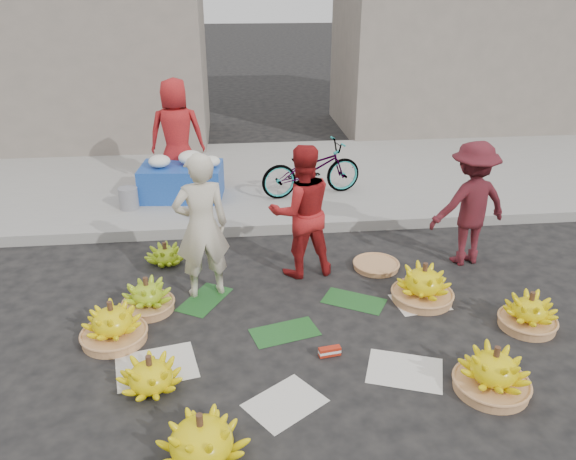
{
  "coord_description": "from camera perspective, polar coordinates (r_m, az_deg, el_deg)",
  "views": [
    {
      "loc": [
        -0.56,
        -4.78,
        3.19
      ],
      "look_at": [
        0.03,
        0.69,
        0.7
      ],
      "focal_mm": 35.0,
      "sensor_mm": 36.0,
      "label": 1
    }
  ],
  "objects": [
    {
      "name": "vendor_cream",
      "position": [
        5.94,
        -8.78,
        0.34
      ],
      "size": [
        0.66,
        0.51,
        1.6
      ],
      "primitive_type": "imported",
      "rotation": [
        0.0,
        0.0,
        3.38
      ],
      "color": "beige",
      "rests_on": "ground"
    },
    {
      "name": "grey_bucket",
      "position": [
        8.42,
        -15.89,
        3.12
      ],
      "size": [
        0.27,
        0.27,
        0.31
      ],
      "primitive_type": "cylinder",
      "color": "gray",
      "rests_on": "sidewalk"
    },
    {
      "name": "flower_vendor",
      "position": [
        8.93,
        -11.24,
        9.52
      ],
      "size": [
        0.85,
        0.57,
        1.71
      ],
      "primitive_type": "imported",
      "rotation": [
        0.0,
        0.0,
        3.17
      ],
      "color": "red",
      "rests_on": "sidewalk"
    },
    {
      "name": "building_right",
      "position": [
        13.49,
        17.01,
        20.44
      ],
      "size": [
        5.0,
        3.0,
        5.0
      ],
      "primitive_type": "cube",
      "color": "gray",
      "rests_on": "sidewalk"
    },
    {
      "name": "basket_spare",
      "position": [
        6.82,
        8.93,
        -3.58
      ],
      "size": [
        0.62,
        0.62,
        0.06
      ],
      "primitive_type": "cylinder",
      "rotation": [
        0.0,
        0.0,
        0.18
      ],
      "color": "#B1774A",
      "rests_on": "ground"
    },
    {
      "name": "banana_bunch_3",
      "position": [
        5.12,
        20.14,
        -13.38
      ],
      "size": [
        0.7,
        0.7,
        0.43
      ],
      "rotation": [
        0.0,
        0.0,
        0.39
      ],
      "color": "#B1774A",
      "rests_on": "ground"
    },
    {
      "name": "man_striped",
      "position": [
        6.94,
        18.04,
        2.54
      ],
      "size": [
        1.06,
        0.74,
        1.51
      ],
      "primitive_type": "imported",
      "rotation": [
        0.0,
        0.0,
        3.34
      ],
      "color": "maroon",
      "rests_on": "ground"
    },
    {
      "name": "incense_stack",
      "position": [
        5.29,
        4.26,
        -12.21
      ],
      "size": [
        0.21,
        0.1,
        0.08
      ],
      "primitive_type": "cube",
      "rotation": [
        0.0,
        0.0,
        0.16
      ],
      "color": "#B32613",
      "rests_on": "ground"
    },
    {
      "name": "banana_bunch_6",
      "position": [
        6.04,
        -14.09,
        -6.61
      ],
      "size": [
        0.57,
        0.57,
        0.38
      ],
      "rotation": [
        0.0,
        0.0,
        0.32
      ],
      "color": "#B1774A",
      "rests_on": "ground"
    },
    {
      "name": "banana_bunch_7",
      "position": [
        6.96,
        -12.35,
        -2.48
      ],
      "size": [
        0.54,
        0.54,
        0.28
      ],
      "rotation": [
        0.0,
        0.0,
        0.37
      ],
      "color": "#78A717",
      "rests_on": "ground"
    },
    {
      "name": "sidewalk",
      "position": [
        9.62,
        -2.47,
        5.34
      ],
      "size": [
        40.0,
        4.0,
        0.12
      ],
      "primitive_type": "cube",
      "color": "gray",
      "rests_on": "ground"
    },
    {
      "name": "banana_bunch_4",
      "position": [
        6.08,
        23.28,
        -7.73
      ],
      "size": [
        0.62,
        0.62,
        0.4
      ],
      "rotation": [
        0.0,
        0.0,
        0.43
      ],
      "color": "#B1774A",
      "rests_on": "ground"
    },
    {
      "name": "banana_bunch_1",
      "position": [
        4.99,
        -13.8,
        -14.09
      ],
      "size": [
        0.6,
        0.6,
        0.33
      ],
      "rotation": [
        0.0,
        0.0,
        -0.17
      ],
      "color": "yellow",
      "rests_on": "ground"
    },
    {
      "name": "newspaper_scatter",
      "position": [
        5.13,
        1.52,
        -14.06
      ],
      "size": [
        3.2,
        1.8,
        0.0
      ],
      "primitive_type": null,
      "color": "silver",
      "rests_on": "ground"
    },
    {
      "name": "flower_table",
      "position": [
        8.63,
        -10.69,
        5.1
      ],
      "size": [
        1.26,
        0.86,
        0.7
      ],
      "rotation": [
        0.0,
        0.0,
        -0.1
      ],
      "color": "#18419F",
      "rests_on": "sidewalk"
    },
    {
      "name": "banana_leaves",
      "position": [
        5.93,
        -0.73,
        -8.14
      ],
      "size": [
        2.0,
        1.0,
        0.0
      ],
      "primitive_type": null,
      "color": "#184A1D",
      "rests_on": "ground"
    },
    {
      "name": "curb",
      "position": [
        7.67,
        -1.41,
        0.36
      ],
      "size": [
        40.0,
        0.25,
        0.15
      ],
      "primitive_type": "cube",
      "color": "gray",
      "rests_on": "ground"
    },
    {
      "name": "banana_bunch_5",
      "position": [
        6.19,
        13.58,
        -5.4
      ],
      "size": [
        0.7,
        0.7,
        0.45
      ],
      "rotation": [
        0.0,
        0.0,
        -0.3
      ],
      "color": "#B1774A",
      "rests_on": "ground"
    },
    {
      "name": "bicycle",
      "position": [
        8.55,
        2.39,
        6.22
      ],
      "size": [
        0.86,
        1.65,
        0.82
      ],
      "primitive_type": "imported",
      "rotation": [
        0.0,
        0.0,
        1.78
      ],
      "color": "gray",
      "rests_on": "sidewalk"
    },
    {
      "name": "vendor_red",
      "position": [
        6.33,
        1.37,
        1.9
      ],
      "size": [
        0.84,
        0.7,
        1.55
      ],
      "primitive_type": "imported",
      "rotation": [
        0.0,
        0.0,
        3.3
      ],
      "color": "red",
      "rests_on": "ground"
    },
    {
      "name": "banana_bunch_0",
      "position": [
        5.65,
        -17.38,
        -9.12
      ],
      "size": [
        0.61,
        0.61,
        0.43
      ],
      "rotation": [
        0.0,
        0.0,
        -0.14
      ],
      "color": "#B1774A",
      "rests_on": "ground"
    },
    {
      "name": "ground",
      "position": [
        5.78,
        0.46,
        -9.18
      ],
      "size": [
        80.0,
        80.0,
        0.0
      ],
      "primitive_type": "plane",
      "color": "black",
      "rests_on": "ground"
    },
    {
      "name": "building_left",
      "position": [
        12.52,
        -23.12,
        17.07
      ],
      "size": [
        6.0,
        3.0,
        4.0
      ],
      "primitive_type": "cube",
      "color": "gray",
      "rests_on": "sidewalk"
    },
    {
      "name": "banana_bunch_2",
      "position": [
        4.32,
        -8.82,
        -20.22
      ],
      "size": [
        0.73,
        0.73,
        0.4
      ],
      "rotation": [
        0.0,
        0.0,
        0.15
      ],
      "color": "yellow",
      "rests_on": "ground"
    }
  ]
}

